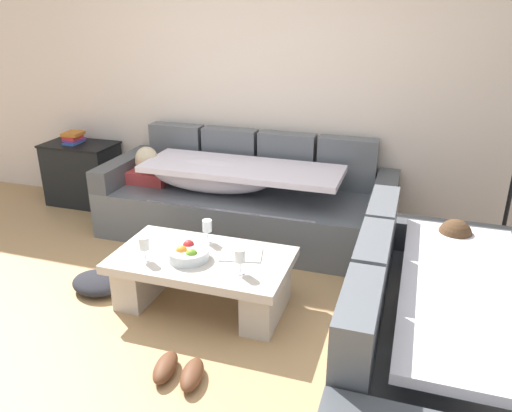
{
  "coord_description": "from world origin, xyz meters",
  "views": [
    {
      "loc": [
        1.55,
        -2.32,
        1.99
      ],
      "look_at": [
        0.45,
        1.03,
        0.55
      ],
      "focal_mm": 35.56,
      "sensor_mm": 36.0,
      "label": 1
    }
  ],
  "objects_px": {
    "fruit_bowl": "(188,253)",
    "pair_of_shoes": "(179,371)",
    "couch_along_wall": "(241,201)",
    "wine_glass_far_back": "(207,227)",
    "crumpled_garment": "(97,283)",
    "wine_glass_near_right": "(240,257)",
    "wine_glass_near_left": "(144,244)",
    "side_cabinet": "(83,174)",
    "coffee_table": "(203,274)",
    "open_magazine": "(241,254)",
    "couch_near_window": "(435,339)",
    "book_stack_on_cabinet": "(73,137)"
  },
  "relations": [
    {
      "from": "crumpled_garment",
      "to": "wine_glass_far_back",
      "type": "bearing_deg",
      "value": 20.95
    },
    {
      "from": "open_magazine",
      "to": "pair_of_shoes",
      "type": "bearing_deg",
      "value": -108.24
    },
    {
      "from": "couch_along_wall",
      "to": "side_cabinet",
      "type": "height_order",
      "value": "couch_along_wall"
    },
    {
      "from": "wine_glass_far_back",
      "to": "crumpled_garment",
      "type": "height_order",
      "value": "wine_glass_far_back"
    },
    {
      "from": "fruit_bowl",
      "to": "wine_glass_near_right",
      "type": "distance_m",
      "value": 0.41
    },
    {
      "from": "wine_glass_far_back",
      "to": "couch_near_window",
      "type": "bearing_deg",
      "value": -21.61
    },
    {
      "from": "couch_along_wall",
      "to": "wine_glass_near_right",
      "type": "xyz_separation_m",
      "value": [
        0.46,
        -1.3,
        0.17
      ]
    },
    {
      "from": "wine_glass_near_right",
      "to": "side_cabinet",
      "type": "height_order",
      "value": "side_cabinet"
    },
    {
      "from": "couch_near_window",
      "to": "coffee_table",
      "type": "bearing_deg",
      "value": 75.34
    },
    {
      "from": "fruit_bowl",
      "to": "wine_glass_near_right",
      "type": "height_order",
      "value": "wine_glass_near_right"
    },
    {
      "from": "coffee_table",
      "to": "wine_glass_near_right",
      "type": "height_order",
      "value": "wine_glass_near_right"
    },
    {
      "from": "wine_glass_far_back",
      "to": "open_magazine",
      "type": "xyz_separation_m",
      "value": [
        0.3,
        -0.12,
        -0.11
      ]
    },
    {
      "from": "wine_glass_near_left",
      "to": "pair_of_shoes",
      "type": "relative_size",
      "value": 0.5
    },
    {
      "from": "crumpled_garment",
      "to": "wine_glass_near_right",
      "type": "bearing_deg",
      "value": -3.05
    },
    {
      "from": "wine_glass_near_left",
      "to": "wine_glass_near_right",
      "type": "height_order",
      "value": "same"
    },
    {
      "from": "couch_along_wall",
      "to": "wine_glass_far_back",
      "type": "relative_size",
      "value": 15.4
    },
    {
      "from": "open_magazine",
      "to": "book_stack_on_cabinet",
      "type": "distance_m",
      "value": 2.62
    },
    {
      "from": "coffee_table",
      "to": "book_stack_on_cabinet",
      "type": "distance_m",
      "value": 2.48
    },
    {
      "from": "fruit_bowl",
      "to": "wine_glass_near_left",
      "type": "xyz_separation_m",
      "value": [
        -0.26,
        -0.11,
        0.08
      ]
    },
    {
      "from": "wine_glass_near_right",
      "to": "coffee_table",
      "type": "bearing_deg",
      "value": 157.97
    },
    {
      "from": "pair_of_shoes",
      "to": "couch_along_wall",
      "type": "bearing_deg",
      "value": 99.03
    },
    {
      "from": "wine_glass_near_right",
      "to": "wine_glass_far_back",
      "type": "bearing_deg",
      "value": 136.62
    },
    {
      "from": "fruit_bowl",
      "to": "open_magazine",
      "type": "distance_m",
      "value": 0.36
    },
    {
      "from": "couch_along_wall",
      "to": "wine_glass_near_right",
      "type": "bearing_deg",
      "value": -70.5
    },
    {
      "from": "side_cabinet",
      "to": "crumpled_garment",
      "type": "xyz_separation_m",
      "value": [
        1.13,
        -1.46,
        -0.26
      ]
    },
    {
      "from": "wine_glass_far_back",
      "to": "crumpled_garment",
      "type": "relative_size",
      "value": 0.42
    },
    {
      "from": "fruit_bowl",
      "to": "wine_glass_far_back",
      "type": "distance_m",
      "value": 0.29
    },
    {
      "from": "fruit_bowl",
      "to": "pair_of_shoes",
      "type": "xyz_separation_m",
      "value": [
        0.24,
        -0.67,
        -0.38
      ]
    },
    {
      "from": "couch_along_wall",
      "to": "couch_near_window",
      "type": "distance_m",
      "value": 2.27
    },
    {
      "from": "coffee_table",
      "to": "pair_of_shoes",
      "type": "distance_m",
      "value": 0.77
    },
    {
      "from": "wine_glass_far_back",
      "to": "crumpled_garment",
      "type": "xyz_separation_m",
      "value": [
        -0.77,
        -0.29,
        -0.44
      ]
    },
    {
      "from": "wine_glass_far_back",
      "to": "open_magazine",
      "type": "height_order",
      "value": "wine_glass_far_back"
    },
    {
      "from": "side_cabinet",
      "to": "fruit_bowl",
      "type": "bearing_deg",
      "value": -37.69
    },
    {
      "from": "side_cabinet",
      "to": "pair_of_shoes",
      "type": "bearing_deg",
      "value": -45.11
    },
    {
      "from": "couch_along_wall",
      "to": "pair_of_shoes",
      "type": "height_order",
      "value": "couch_along_wall"
    },
    {
      "from": "coffee_table",
      "to": "pair_of_shoes",
      "type": "xyz_separation_m",
      "value": [
        0.17,
        -0.73,
        -0.19
      ]
    },
    {
      "from": "wine_glass_near_right",
      "to": "open_magazine",
      "type": "bearing_deg",
      "value": 108.32
    },
    {
      "from": "couch_along_wall",
      "to": "fruit_bowl",
      "type": "height_order",
      "value": "couch_along_wall"
    },
    {
      "from": "couch_near_window",
      "to": "fruit_bowl",
      "type": "xyz_separation_m",
      "value": [
        -1.58,
        0.33,
        0.08
      ]
    },
    {
      "from": "wine_glass_near_right",
      "to": "wine_glass_far_back",
      "type": "relative_size",
      "value": 1.0
    },
    {
      "from": "couch_near_window",
      "to": "side_cabinet",
      "type": "xyz_separation_m",
      "value": [
        -3.46,
        1.79,
        -0.02
      ]
    },
    {
      "from": "wine_glass_far_back",
      "to": "book_stack_on_cabinet",
      "type": "distance_m",
      "value": 2.29
    },
    {
      "from": "couch_along_wall",
      "to": "wine_glass_far_back",
      "type": "height_order",
      "value": "couch_along_wall"
    },
    {
      "from": "crumpled_garment",
      "to": "couch_along_wall",
      "type": "bearing_deg",
      "value": 61.27
    },
    {
      "from": "wine_glass_far_back",
      "to": "book_stack_on_cabinet",
      "type": "relative_size",
      "value": 0.72
    },
    {
      "from": "couch_near_window",
      "to": "wine_glass_near_left",
      "type": "xyz_separation_m",
      "value": [
        -1.84,
        0.23,
        0.16
      ]
    },
    {
      "from": "fruit_bowl",
      "to": "open_magazine",
      "type": "bearing_deg",
      "value": 26.66
    },
    {
      "from": "pair_of_shoes",
      "to": "wine_glass_near_right",
      "type": "bearing_deg",
      "value": 75.19
    },
    {
      "from": "open_magazine",
      "to": "fruit_bowl",
      "type": "bearing_deg",
      "value": -165.93
    },
    {
      "from": "wine_glass_near_left",
      "to": "open_magazine",
      "type": "height_order",
      "value": "wine_glass_near_left"
    }
  ]
}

